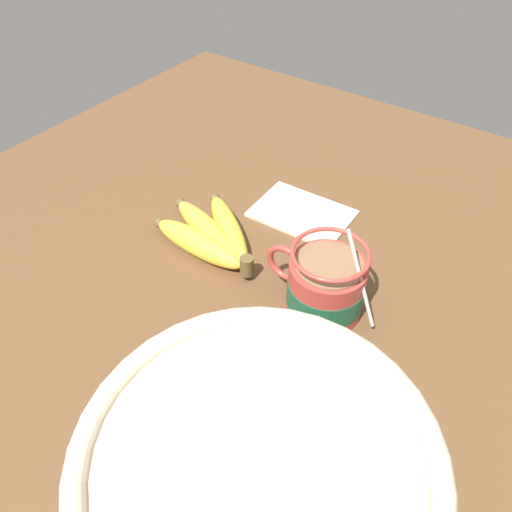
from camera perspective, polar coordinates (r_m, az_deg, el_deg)
name	(u,v)px	position (r cm, az deg, el deg)	size (l,w,h in cm)	color
table	(271,312)	(70.98, 1.67, -6.47)	(130.45, 130.45, 3.78)	brown
coffee_mug	(325,286)	(66.29, 7.91, -3.45)	(16.39, 10.29, 15.17)	#B23D33
banana_bunch	(212,235)	(77.29, -5.10, 2.39)	(20.11, 14.21, 4.19)	brown
woven_basket	(258,492)	(46.62, 0.19, -25.40)	(28.77, 28.77, 16.76)	beige
napkin	(302,214)	(84.01, 5.28, 4.86)	(16.19, 11.60, 0.60)	beige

